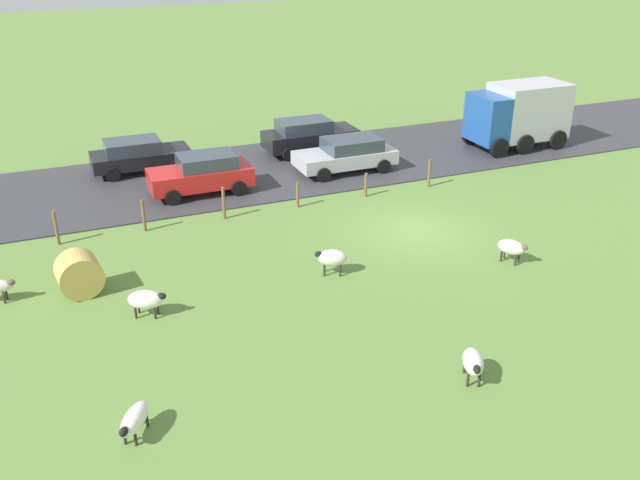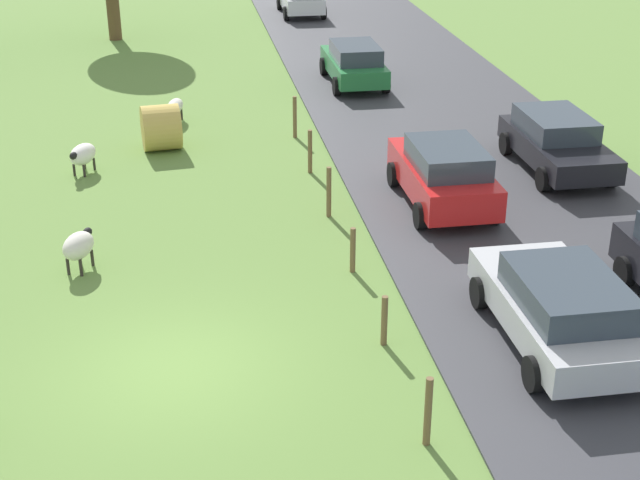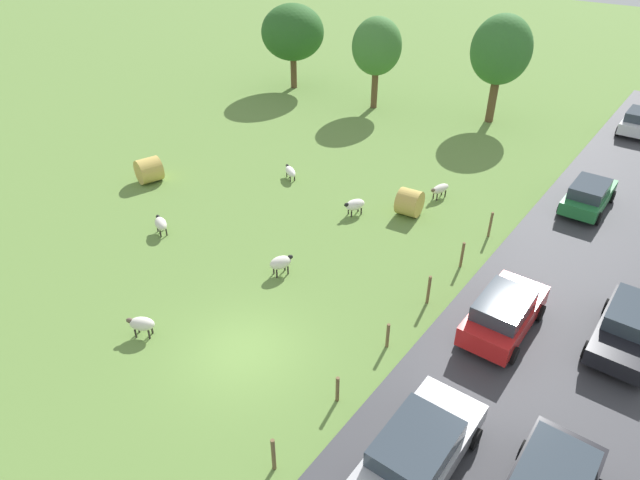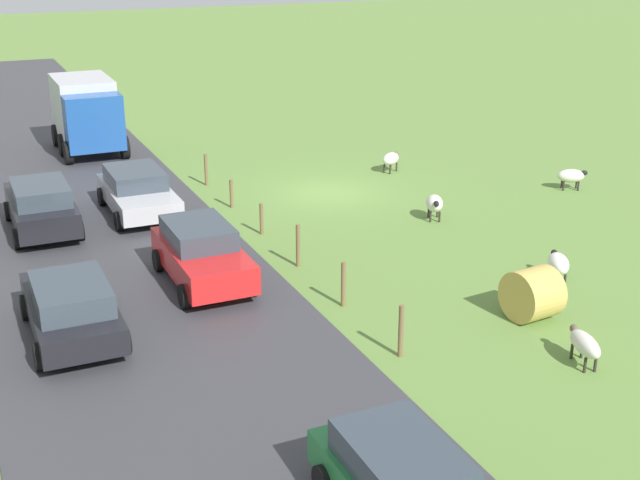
# 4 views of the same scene
# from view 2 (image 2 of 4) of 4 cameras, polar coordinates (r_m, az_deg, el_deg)

# --- Properties ---
(ground_plane) EXTENTS (160.00, 160.00, 0.00)m
(ground_plane) POSITION_cam_2_polar(r_m,az_deg,el_deg) (16.98, -8.95, -7.77)
(ground_plane) COLOR olive
(road_strip) EXTENTS (8.00, 80.00, 0.06)m
(road_strip) POSITION_cam_2_polar(r_m,az_deg,el_deg) (18.90, 18.35, -5.09)
(road_strip) COLOR #38383D
(road_strip) RESTS_ON ground_plane
(sheep_1) EXTENTS (0.73, 1.33, 0.75)m
(sheep_1) POSITION_cam_2_polar(r_m,az_deg,el_deg) (29.93, -8.94, 8.09)
(sheep_1) COLOR silver
(sheep_1) RESTS_ON ground_plane
(sheep_3) EXTENTS (0.93, 1.18, 0.82)m
(sheep_3) POSITION_cam_2_polar(r_m,az_deg,el_deg) (26.15, -14.42, 5.12)
(sheep_3) COLOR white
(sheep_3) RESTS_ON ground_plane
(sheep_5) EXTENTS (0.89, 1.11, 0.86)m
(sheep_5) POSITION_cam_2_polar(r_m,az_deg,el_deg) (20.57, -14.65, -0.34)
(sheep_5) COLOR silver
(sheep_5) RESTS_ON ground_plane
(hay_bale_0) EXTENTS (1.22, 1.44, 1.33)m
(hay_bale_0) POSITION_cam_2_polar(r_m,az_deg,el_deg) (27.54, -9.76, 6.84)
(hay_bale_0) COLOR tan
(hay_bale_0) RESTS_ON ground_plane
(fence_post_0) EXTENTS (0.12, 0.12, 1.23)m
(fence_post_0) POSITION_cam_2_polar(r_m,az_deg,el_deg) (14.72, 6.67, -10.45)
(fence_post_0) COLOR brown
(fence_post_0) RESTS_ON ground_plane
(fence_post_1) EXTENTS (0.12, 0.12, 1.01)m
(fence_post_1) POSITION_cam_2_polar(r_m,az_deg,el_deg) (17.24, 3.98, -4.98)
(fence_post_1) COLOR brown
(fence_post_1) RESTS_ON ground_plane
(fence_post_2) EXTENTS (0.12, 0.12, 1.03)m
(fence_post_2) POSITION_cam_2_polar(r_m,az_deg,el_deg) (19.86, 2.03, -0.62)
(fence_post_2) COLOR brown
(fence_post_2) RESTS_ON ground_plane
(fence_post_3) EXTENTS (0.12, 0.12, 1.28)m
(fence_post_3) POSITION_cam_2_polar(r_m,az_deg,el_deg) (22.53, 0.55, 2.98)
(fence_post_3) COLOR brown
(fence_post_3) RESTS_ON ground_plane
(fence_post_4) EXTENTS (0.12, 0.12, 1.22)m
(fence_post_4) POSITION_cam_2_polar(r_m,az_deg,el_deg) (25.34, -0.62, 5.47)
(fence_post_4) COLOR brown
(fence_post_4) RESTS_ON ground_plane
(fence_post_5) EXTENTS (0.12, 0.12, 1.28)m
(fence_post_5) POSITION_cam_2_polar(r_m,az_deg,el_deg) (28.18, -1.56, 7.57)
(fence_post_5) COLOR brown
(fence_post_5) RESTS_ON ground_plane
(car_0) EXTENTS (1.95, 4.23, 1.50)m
(car_0) POSITION_cam_2_polar(r_m,az_deg,el_deg) (33.68, 2.13, 10.85)
(car_0) COLOR #237238
(car_0) RESTS_ON road_strip
(car_1) EXTENTS (2.21, 4.53, 1.49)m
(car_1) POSITION_cam_2_polar(r_m,az_deg,el_deg) (17.54, 14.59, -3.98)
(car_1) COLOR #B7B7BC
(car_1) RESTS_ON road_strip
(car_3) EXTENTS (2.10, 4.38, 1.50)m
(car_3) POSITION_cam_2_polar(r_m,az_deg,el_deg) (26.24, 14.39, 5.90)
(car_3) COLOR black
(car_3) RESTS_ON road_strip
(car_5) EXTENTS (2.05, 4.22, 1.64)m
(car_5) POSITION_cam_2_polar(r_m,az_deg,el_deg) (23.18, 7.63, 4.11)
(car_5) COLOR red
(car_5) RESTS_ON road_strip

